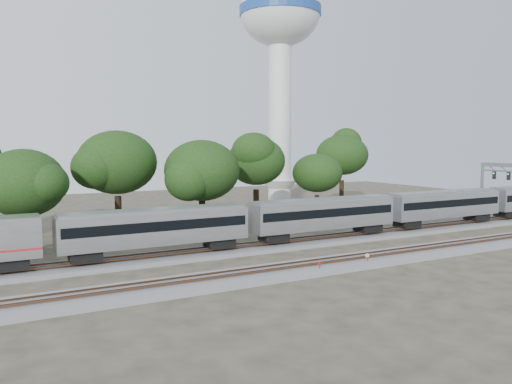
# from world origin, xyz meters

# --- Properties ---
(ground) EXTENTS (160.00, 160.00, 0.00)m
(ground) POSITION_xyz_m (0.00, 0.00, 0.00)
(ground) COLOR #383328
(ground) RESTS_ON ground
(track_far) EXTENTS (160.00, 5.00, 0.73)m
(track_far) POSITION_xyz_m (0.00, 6.00, 0.21)
(track_far) COLOR slate
(track_far) RESTS_ON ground
(track_near) EXTENTS (160.00, 5.00, 0.73)m
(track_near) POSITION_xyz_m (0.00, -4.00, 0.21)
(track_near) COLOR slate
(track_near) RESTS_ON ground
(train) EXTENTS (134.19, 3.27, 4.83)m
(train) POSITION_xyz_m (29.77, 6.00, 3.33)
(train) COLOR silver
(train) RESTS_ON ground
(switch_stand_red) EXTENTS (0.29, 0.14, 0.95)m
(switch_stand_red) POSITION_xyz_m (1.42, -5.21, 0.60)
(switch_stand_red) COLOR #512D19
(switch_stand_red) RESTS_ON ground
(switch_stand_white) EXTENTS (0.36, 0.12, 1.14)m
(switch_stand_white) POSITION_xyz_m (6.81, -5.21, 0.73)
(switch_stand_white) COLOR #512D19
(switch_stand_white) RESTS_ON ground
(switch_lever) EXTENTS (0.50, 0.30, 0.30)m
(switch_lever) POSITION_xyz_m (8.25, -5.17, 0.15)
(switch_lever) COLOR #512D19
(switch_lever) RESTS_ON ground
(water_tower) EXTENTS (15.48, 15.48, 42.86)m
(water_tower) POSITION_xyz_m (26.39, 43.19, 31.75)
(water_tower) COLOR silver
(water_tower) RESTS_ON ground
(signal_gantry) EXTENTS (0.60, 7.05, 8.57)m
(signal_gantry) POSITION_xyz_m (41.48, 6.00, 6.25)
(signal_gantry) COLOR gray
(signal_gantry) RESTS_ON ground
(tree_2) EXTENTS (7.36, 7.36, 10.37)m
(tree_2) POSITION_xyz_m (-20.52, 15.97, 7.22)
(tree_2) COLOR black
(tree_2) RESTS_ON ground
(tree_3) EXTENTS (9.17, 9.17, 12.93)m
(tree_3) POSITION_xyz_m (-9.79, 21.50, 9.01)
(tree_3) COLOR black
(tree_3) RESTS_ON ground
(tree_4) EXTENTS (8.15, 8.15, 11.50)m
(tree_4) POSITION_xyz_m (-0.58, 16.84, 8.00)
(tree_4) COLOR black
(tree_4) RESTS_ON ground
(tree_5) EXTENTS (9.02, 9.02, 12.71)m
(tree_5) POSITION_xyz_m (10.13, 22.63, 8.85)
(tree_5) COLOR black
(tree_5) RESTS_ON ground
(tree_6) EXTENTS (7.19, 7.19, 10.13)m
(tree_6) POSITION_xyz_m (18.78, 19.79, 7.05)
(tree_6) COLOR black
(tree_6) RESTS_ON ground
(tree_7) EXTENTS (9.61, 9.61, 13.55)m
(tree_7) POSITION_xyz_m (30.20, 28.58, 9.44)
(tree_7) COLOR black
(tree_7) RESTS_ON ground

